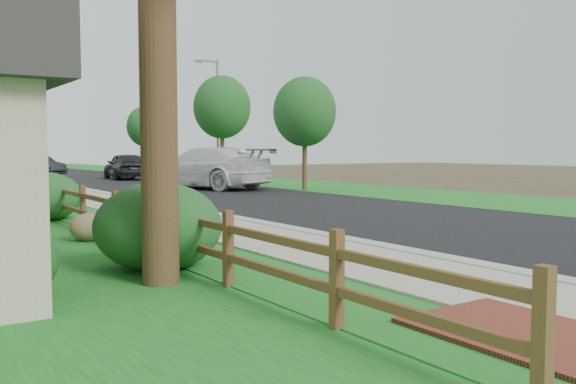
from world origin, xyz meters
TOP-DOWN VIEW (x-y plane):
  - ground at (0.00, 0.00)m, footprint 120.00×120.00m
  - road at (4.60, 35.00)m, footprint 8.00×90.00m
  - curb at (0.40, 35.00)m, footprint 0.40×90.00m
  - wet_gutter at (0.75, 35.00)m, footprint 0.50×90.00m
  - sidewalk at (-0.90, 35.00)m, footprint 2.20×90.00m
  - verge_far at (11.50, 35.00)m, footprint 6.00×90.00m
  - brick_patch at (-2.20, -1.00)m, footprint 1.60×2.40m
  - ranch_fence at (-3.60, 6.40)m, footprint 0.12×16.92m
  - white_suv at (5.71, 22.45)m, footprint 5.21×7.56m
  - dark_car_mid at (5.69, 33.99)m, footprint 2.53×5.22m
  - dark_car_far at (2.00, 41.95)m, footprint 3.27×4.76m
  - streetlight at (11.28, 32.12)m, footprint 1.83×0.45m
  - boulder at (-3.90, 8.20)m, footprint 1.02×0.81m
  - shrub_b at (-3.90, 4.58)m, footprint 2.16×2.16m
  - shrub_d at (-3.90, 12.61)m, footprint 2.40×2.40m
  - tree_near_right at (9.00, 18.67)m, footprint 2.95×2.95m
  - tree_mid_right at (10.86, 30.43)m, footprint 3.68×3.68m
  - tree_far_right at (10.12, 42.08)m, footprint 2.91×2.91m

SIDE VIEW (x-z plane):
  - ground at x=0.00m, z-range 0.00..0.00m
  - road at x=4.60m, z-range 0.00..0.02m
  - verge_far at x=11.50m, z-range 0.00..0.04m
  - wet_gutter at x=0.75m, z-range 0.02..0.02m
  - sidewalk at x=-0.90m, z-range 0.00..0.10m
  - brick_patch at x=-2.20m, z-range 0.00..0.11m
  - curb at x=0.40m, z-range 0.00..0.12m
  - boulder at x=-3.90m, z-range 0.00..0.63m
  - ranch_fence at x=-3.60m, z-range 0.07..1.17m
  - shrub_d at x=-3.90m, z-range 0.00..1.33m
  - shrub_b at x=-3.90m, z-range 0.00..1.42m
  - dark_car_far at x=2.00m, z-range 0.02..1.51m
  - dark_car_mid at x=5.69m, z-range 0.02..1.74m
  - white_suv at x=5.71m, z-range 0.02..2.05m
  - tree_near_right at x=9.00m, z-range 1.02..6.33m
  - tree_far_right at x=10.12m, z-range 1.07..6.43m
  - streetlight at x=11.28m, z-range 0.53..8.45m
  - tree_mid_right at x=10.86m, z-range 1.30..7.96m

